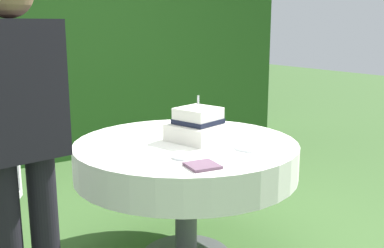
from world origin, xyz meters
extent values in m
cube|color=#28561E|center=(0.00, 2.60, 1.45)|extent=(5.66, 0.48, 2.90)
cylinder|color=#4C4C51|center=(0.00, 0.00, 0.35)|extent=(0.13, 0.13, 0.69)
cylinder|color=olive|center=(0.00, 0.00, 0.71)|extent=(1.25, 1.25, 0.03)
cylinder|color=white|center=(0.00, 0.00, 0.63)|extent=(1.28, 1.28, 0.19)
cube|color=white|center=(0.08, -0.01, 0.77)|extent=(0.36, 0.36, 0.10)
cube|color=white|center=(0.08, -0.01, 0.87)|extent=(0.27, 0.27, 0.10)
cube|color=black|center=(0.08, -0.01, 0.84)|extent=(0.28, 0.28, 0.03)
sphere|color=#E04C8C|center=(0.15, 0.13, 0.84)|extent=(0.10, 0.10, 0.10)
cylinder|color=silver|center=(0.08, -0.01, 0.95)|extent=(0.01, 0.01, 0.07)
cylinder|color=white|center=(0.36, 0.21, 0.73)|extent=(0.12, 0.12, 0.01)
cylinder|color=white|center=(0.20, -0.31, 0.73)|extent=(0.15, 0.15, 0.01)
cylinder|color=white|center=(-0.19, -0.27, 0.73)|extent=(0.10, 0.10, 0.01)
cube|color=#6B4C60|center=(-0.19, -0.44, 0.73)|extent=(0.16, 0.16, 0.01)
cylinder|color=white|center=(-0.88, 0.38, 0.23)|extent=(0.03, 0.03, 0.45)
cylinder|color=black|center=(-0.89, -0.25, 0.42)|extent=(0.12, 0.12, 0.85)
cube|color=black|center=(-0.97, -0.26, 1.12)|extent=(0.38, 0.25, 0.55)
camera|label=1|loc=(-1.37, -2.13, 1.38)|focal=42.76mm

